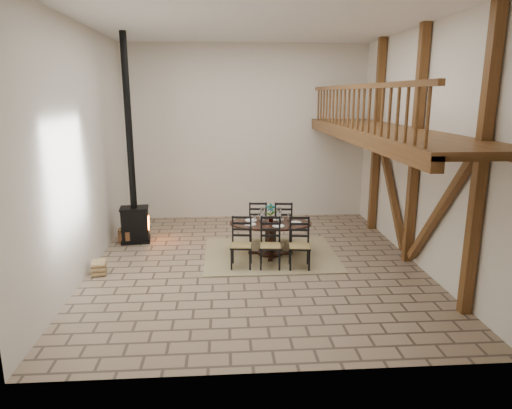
{
  "coord_description": "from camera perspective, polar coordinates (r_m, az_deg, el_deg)",
  "views": [
    {
      "loc": [
        -0.65,
        -9.34,
        3.61
      ],
      "look_at": [
        0.04,
        0.4,
        1.24
      ],
      "focal_mm": 32.0,
      "sensor_mm": 36.0,
      "label": 1
    }
  ],
  "objects": [
    {
      "name": "rug",
      "position": [
        10.59,
        1.8,
        -6.22
      ],
      "size": [
        3.0,
        2.5,
        0.02
      ],
      "primitive_type": "cube",
      "color": "tan",
      "rests_on": "ground"
    },
    {
      "name": "wood_stove",
      "position": [
        11.57,
        -15.06,
        0.74
      ],
      "size": [
        0.75,
        0.61,
        5.0
      ],
      "rotation": [
        0.0,
        0.0,
        0.12
      ],
      "color": "black",
      "rests_on": "ground"
    },
    {
      "name": "room_shell",
      "position": [
        9.54,
        7.21,
        9.97
      ],
      "size": [
        7.02,
        8.02,
        5.01
      ],
      "color": "silver",
      "rests_on": "ground"
    },
    {
      "name": "log_stack",
      "position": [
        9.97,
        -19.03,
        -7.47
      ],
      "size": [
        0.34,
        0.43,
        0.29
      ],
      "rotation": [
        0.0,
        0.0,
        0.18
      ],
      "color": "tan",
      "rests_on": "ground"
    },
    {
      "name": "ground",
      "position": [
        10.04,
        -0.05,
        -7.43
      ],
      "size": [
        8.0,
        8.0,
        0.0
      ],
      "primitive_type": "plane",
      "color": "gray",
      "rests_on": "ground"
    },
    {
      "name": "dining_table",
      "position": [
        10.35,
        1.82,
        -4.3
      ],
      "size": [
        1.98,
        2.21,
        1.2
      ],
      "rotation": [
        0.0,
        0.0,
        -0.11
      ],
      "color": "black",
      "rests_on": "ground"
    },
    {
      "name": "log_basket",
      "position": [
        11.83,
        -15.65,
        -3.72
      ],
      "size": [
        0.5,
        0.5,
        0.41
      ],
      "rotation": [
        0.0,
        0.0,
        -0.26
      ],
      "color": "brown",
      "rests_on": "ground"
    }
  ]
}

